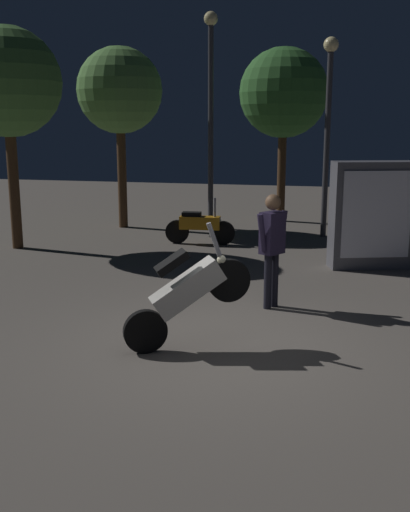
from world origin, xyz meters
name	(u,v)px	position (x,y,z in m)	size (l,w,h in m)	color
ground_plane	(221,347)	(0.00, 0.00, 0.00)	(40.00, 40.00, 0.00)	#605951
motorcycle_white_foreground	(187,293)	(-0.41, -0.13, 0.74)	(1.50, 0.89, 1.63)	black
motorcycle_orange_parked_left	(200,226)	(-1.81, 6.47, 0.44)	(1.66, 0.37, 1.11)	black
person_bystander_far	(272,240)	(0.43, 1.86, 1.07)	(0.45, 0.61, 1.78)	black
streetlamp_near	(328,112)	(1.01, 8.10, 3.07)	(0.36, 0.36, 4.80)	#38383D
streetlamp_far	(211,96)	(-2.04, 8.70, 3.49)	(0.36, 0.36, 5.57)	#38383D
tree_left_bg	(284,94)	(-0.30, 10.27, 3.59)	(2.48, 2.48, 4.86)	#4C331E
tree_center_bg	(120,92)	(-4.40, 8.28, 3.60)	(2.24, 2.24, 4.76)	#4C331E
tree_right_bg	(7,83)	(-5.79, 5.10, 3.66)	(2.38, 2.38, 4.87)	#4C331E
kiosk_billboard	(372,215)	(2.03, 4.95, 1.05)	(1.68, 0.95, 2.10)	#595960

